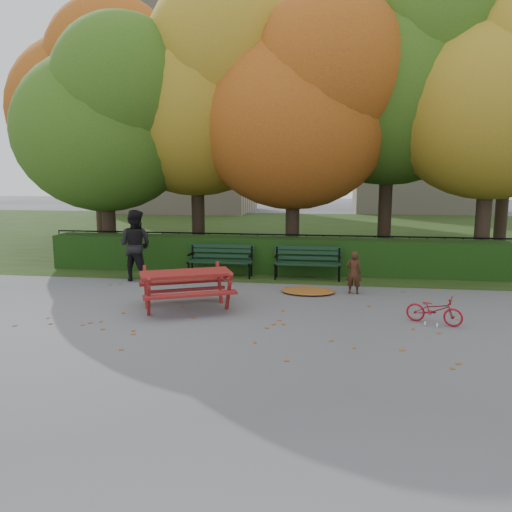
# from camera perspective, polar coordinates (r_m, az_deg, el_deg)

# --- Properties ---
(ground) EXTENTS (90.00, 90.00, 0.00)m
(ground) POSITION_cam_1_polar(r_m,az_deg,el_deg) (10.20, -1.26, -6.83)
(ground) COLOR slate
(ground) RESTS_ON ground
(grass_strip) EXTENTS (90.00, 90.00, 0.00)m
(grass_strip) POSITION_cam_1_polar(r_m,az_deg,el_deg) (23.88, 4.30, 2.68)
(grass_strip) COLOR #1D3411
(grass_strip) RESTS_ON ground
(building_left) EXTENTS (10.00, 7.00, 15.00)m
(building_left) POSITION_cam_1_polar(r_m,az_deg,el_deg) (37.48, -8.64, 16.62)
(building_left) COLOR #B4A28F
(building_left) RESTS_ON ground
(building_right) EXTENTS (9.00, 6.00, 12.00)m
(building_right) POSITION_cam_1_polar(r_m,az_deg,el_deg) (38.31, 18.36, 13.84)
(building_right) COLOR #B4A28F
(building_right) RESTS_ON ground
(hedge) EXTENTS (13.00, 0.90, 1.00)m
(hedge) POSITION_cam_1_polar(r_m,az_deg,el_deg) (14.44, 1.68, 0.11)
(hedge) COLOR black
(hedge) RESTS_ON ground
(iron_fence) EXTENTS (14.00, 0.04, 1.02)m
(iron_fence) POSITION_cam_1_polar(r_m,az_deg,el_deg) (15.22, 2.03, 0.74)
(iron_fence) COLOR black
(iron_fence) RESTS_ON ground
(tree_a) EXTENTS (5.88, 5.60, 7.48)m
(tree_a) POSITION_cam_1_polar(r_m,az_deg,el_deg) (16.76, -16.33, 14.85)
(tree_a) COLOR black
(tree_a) RESTS_ON ground
(tree_b) EXTENTS (6.72, 6.40, 8.79)m
(tree_b) POSITION_cam_1_polar(r_m,az_deg,el_deg) (17.08, -5.91, 18.06)
(tree_b) COLOR black
(tree_b) RESTS_ON ground
(tree_c) EXTENTS (6.30, 6.00, 8.00)m
(tree_c) POSITION_cam_1_polar(r_m,az_deg,el_deg) (15.75, 5.55, 16.65)
(tree_c) COLOR black
(tree_c) RESTS_ON ground
(tree_d) EXTENTS (7.14, 6.80, 9.58)m
(tree_d) POSITION_cam_1_polar(r_m,az_deg,el_deg) (17.31, 16.58, 19.55)
(tree_d) COLOR black
(tree_d) RESTS_ON ground
(tree_e) EXTENTS (6.09, 5.80, 8.16)m
(tree_e) POSITION_cam_1_polar(r_m,az_deg,el_deg) (16.32, 26.80, 16.37)
(tree_e) COLOR black
(tree_e) RESTS_ON ground
(tree_f) EXTENTS (6.93, 6.60, 9.19)m
(tree_f) POSITION_cam_1_polar(r_m,az_deg,el_deg) (21.00, -17.23, 16.90)
(tree_f) COLOR black
(tree_f) RESTS_ON ground
(bench_left) EXTENTS (1.80, 0.57, 0.88)m
(bench_left) POSITION_cam_1_polar(r_m,az_deg,el_deg) (13.87, -4.04, -0.22)
(bench_left) COLOR black
(bench_left) RESTS_ON ground
(bench_right) EXTENTS (1.80, 0.57, 0.88)m
(bench_right) POSITION_cam_1_polar(r_m,az_deg,el_deg) (13.57, 5.91, -0.47)
(bench_right) COLOR black
(bench_right) RESTS_ON ground
(picnic_table) EXTENTS (2.33, 2.15, 0.91)m
(picnic_table) POSITION_cam_1_polar(r_m,az_deg,el_deg) (10.64, -8.00, -2.75)
(picnic_table) COLOR maroon
(picnic_table) RESTS_ON ground
(leaf_pile) EXTENTS (1.50, 1.24, 0.09)m
(leaf_pile) POSITION_cam_1_polar(r_m,az_deg,el_deg) (12.13, 5.97, -3.98)
(leaf_pile) COLOR brown
(leaf_pile) RESTS_ON ground
(leaf_scatter) EXTENTS (9.00, 5.70, 0.01)m
(leaf_scatter) POSITION_cam_1_polar(r_m,az_deg,el_deg) (10.49, -0.99, -6.34)
(leaf_scatter) COLOR brown
(leaf_scatter) RESTS_ON ground
(child) EXTENTS (0.40, 0.30, 1.02)m
(child) POSITION_cam_1_polar(r_m,az_deg,el_deg) (12.11, 11.11, -1.88)
(child) COLOR #3A1E12
(child) RESTS_ON ground
(adult) EXTENTS (1.03, 0.86, 1.90)m
(adult) POSITION_cam_1_polar(r_m,az_deg,el_deg) (13.68, -13.65, 1.20)
(adult) COLOR black
(adult) RESTS_ON ground
(bicycle) EXTENTS (1.11, 0.75, 0.55)m
(bicycle) POSITION_cam_1_polar(r_m,az_deg,el_deg) (10.19, 19.71, -5.81)
(bicycle) COLOR maroon
(bicycle) RESTS_ON ground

